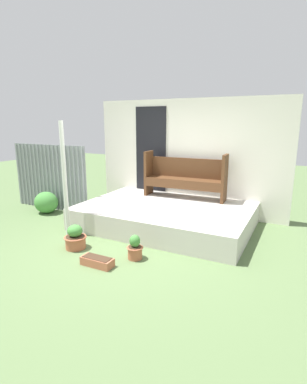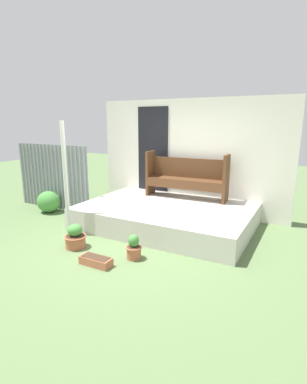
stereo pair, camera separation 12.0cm
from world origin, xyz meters
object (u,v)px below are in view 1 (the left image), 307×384
flower_pot_middle (135,248)px  bench (185,175)px  support_post (65,180)px  shrub_by_fence (46,202)px  flower_pot_left (75,238)px  planter_box_rect (97,261)px

flower_pot_middle → bench: bearing=92.7°
bench → flower_pot_middle: (0.12, -2.41, -0.77)m
support_post → shrub_by_fence: bearing=149.6°
bench → flower_pot_left: bearing=-113.7°
support_post → flower_pot_middle: bearing=-11.1°
flower_pot_middle → flower_pot_left: bearing=-174.4°
bench → shrub_by_fence: bearing=-159.5°
shrub_by_fence → support_post: bearing=-30.4°
flower_pot_middle → shrub_by_fence: (-3.08, 1.16, 0.08)m
bench → planter_box_rect: bearing=-97.6°
bench → flower_pot_middle: 2.53m
flower_pot_left → planter_box_rect: (0.72, -0.35, -0.11)m
support_post → bench: (1.55, 2.08, -0.12)m
support_post → planter_box_rect: support_post is taller
support_post → flower_pot_middle: (1.67, -0.33, -0.89)m
support_post → planter_box_rect: (1.28, -0.78, -0.99)m
flower_pot_left → shrub_by_fence: (-1.98, 1.27, 0.07)m
flower_pot_left → flower_pot_middle: 1.11m
flower_pot_left → shrub_by_fence: 2.35m
bench → flower_pot_left: (-0.99, -2.52, -0.76)m
flower_pot_middle → shrub_by_fence: bearing=159.4°
support_post → flower_pot_middle: support_post is taller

